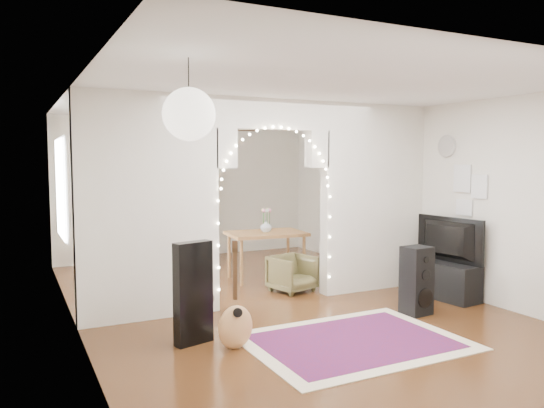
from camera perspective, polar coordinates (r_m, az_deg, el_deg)
name	(u,v)px	position (r m, az deg, el deg)	size (l,w,h in m)	color
floor	(273,301)	(7.27, 0.07, -10.42)	(7.50, 7.50, 0.00)	black
ceiling	(273,99)	(7.06, 0.07, 11.23)	(5.00, 7.50, 0.02)	white
wall_back	(187,188)	(10.52, -9.09, 1.70)	(5.00, 0.02, 2.70)	silver
wall_front	(513,240)	(4.06, 24.46, -3.56)	(5.00, 0.02, 2.70)	silver
wall_left	(73,210)	(6.33, -20.62, -0.58)	(0.02, 7.50, 2.70)	silver
wall_right	(418,196)	(8.45, 15.42, 0.84)	(0.02, 7.50, 2.70)	silver
divider_wall	(273,196)	(7.03, 0.07, 0.85)	(5.00, 0.20, 2.70)	silver
fairy_lights	(277,187)	(6.91, 0.55, 1.82)	(1.64, 0.04, 1.60)	#FFEABF
window	(61,188)	(8.11, -21.74, 1.57)	(0.04, 1.20, 1.40)	white
wall_clock	(447,146)	(7.98, 18.32, 5.93)	(0.31, 0.31, 0.03)	white
picture_frames	(468,190)	(7.71, 20.30, 1.46)	(0.02, 0.50, 0.70)	white
paper_lantern	(189,114)	(4.08, -8.91, 9.52)	(0.40, 0.40, 0.40)	white
ceiling_fan	(219,130)	(8.86, -5.77, 7.96)	(1.10, 1.10, 0.30)	gold
area_rug	(354,341)	(5.81, 8.79, -14.37)	(2.22, 1.67, 0.02)	maroon
guitar_case	(193,293)	(5.61, -8.48, -9.45)	(0.41, 0.14, 1.07)	black
acoustic_guitar	(235,309)	(5.43, -3.97, -11.25)	(0.40, 0.26, 0.94)	tan
tabby_cat	(201,306)	(6.58, -7.66, -10.78)	(0.35, 0.53, 0.36)	brown
floor_speaker	(417,281)	(6.84, 15.29, -7.96)	(0.35, 0.32, 0.84)	black
media_console	(443,280)	(7.77, 17.94, -7.77)	(0.40, 1.00, 0.50)	black
tv	(444,240)	(7.67, 18.05, -3.68)	(1.07, 0.14, 0.62)	black
bookcase	(159,215)	(10.14, -12.02, -1.19)	(1.70, 0.43, 1.74)	beige
dining_table	(266,237)	(8.48, -0.64, -3.52)	(1.26, 0.90, 0.76)	brown
flower_vase	(266,226)	(8.45, -0.64, -2.39)	(0.18, 0.18, 0.19)	silver
dining_chair_left	(160,252)	(9.60, -11.95, -5.05)	(0.61, 0.62, 0.57)	brown
dining_chair_right	(292,273)	(7.74, 2.22, -7.47)	(0.56, 0.58, 0.53)	brown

